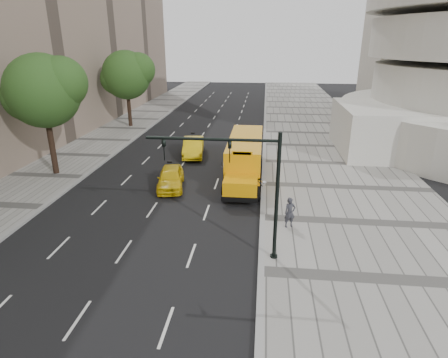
# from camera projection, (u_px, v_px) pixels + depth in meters

# --- Properties ---
(ground) EXTENTS (140.00, 140.00, 0.00)m
(ground) POSITION_uv_depth(u_px,v_px,m) (184.00, 182.00, 28.32)
(ground) COLOR black
(ground) RESTS_ON ground
(sidewalk_museum) EXTENTS (12.00, 140.00, 0.15)m
(sidewalk_museum) POSITION_uv_depth(u_px,v_px,m) (346.00, 188.00, 27.08)
(sidewalk_museum) COLOR gray
(sidewalk_museum) RESTS_ON ground
(sidewalk_far) EXTENTS (6.00, 140.00, 0.15)m
(sidewalk_far) POSITION_uv_depth(u_px,v_px,m) (46.00, 176.00, 29.40)
(sidewalk_far) COLOR gray
(sidewalk_far) RESTS_ON ground
(curb_museum) EXTENTS (0.30, 140.00, 0.15)m
(curb_museum) POSITION_uv_depth(u_px,v_px,m) (263.00, 185.00, 27.68)
(curb_museum) COLOR gray
(curb_museum) RESTS_ON ground
(curb_far) EXTENTS (0.30, 140.00, 0.15)m
(curb_far) POSITION_uv_depth(u_px,v_px,m) (83.00, 177.00, 29.10)
(curb_far) COLOR gray
(curb_far) RESTS_ON ground
(tree_b) EXTENTS (6.14, 5.46, 9.30)m
(tree_b) POSITION_uv_depth(u_px,v_px,m) (44.00, 90.00, 27.63)
(tree_b) COLOR black
(tree_b) RESTS_ON ground
(tree_c) EXTENTS (6.36, 5.65, 9.03)m
(tree_c) POSITION_uv_depth(u_px,v_px,m) (127.00, 75.00, 44.02)
(tree_c) COLOR black
(tree_c) RESTS_ON ground
(school_bus) EXTENTS (2.96, 11.56, 3.19)m
(school_bus) POSITION_uv_depth(u_px,v_px,m) (245.00, 154.00, 29.18)
(school_bus) COLOR orange
(school_bus) RESTS_ON ground
(taxi_near) EXTENTS (2.51, 4.69, 1.52)m
(taxi_near) POSITION_uv_depth(u_px,v_px,m) (171.00, 178.00, 27.06)
(taxi_near) COLOR yellow
(taxi_near) RESTS_ON ground
(taxi_far) EXTENTS (2.40, 5.22, 1.66)m
(taxi_far) POSITION_uv_depth(u_px,v_px,m) (193.00, 147.00, 34.54)
(taxi_far) COLOR yellow
(taxi_far) RESTS_ON ground
(pedestrian) EXTENTS (0.75, 0.62, 1.76)m
(pedestrian) POSITION_uv_depth(u_px,v_px,m) (290.00, 213.00, 21.00)
(pedestrian) COLOR #2E2F36
(pedestrian) RESTS_ON sidewalk_museum
(traffic_signal) EXTENTS (6.18, 0.36, 6.40)m
(traffic_signal) POSITION_uv_depth(u_px,v_px,m) (247.00, 181.00, 17.11)
(traffic_signal) COLOR black
(traffic_signal) RESTS_ON ground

